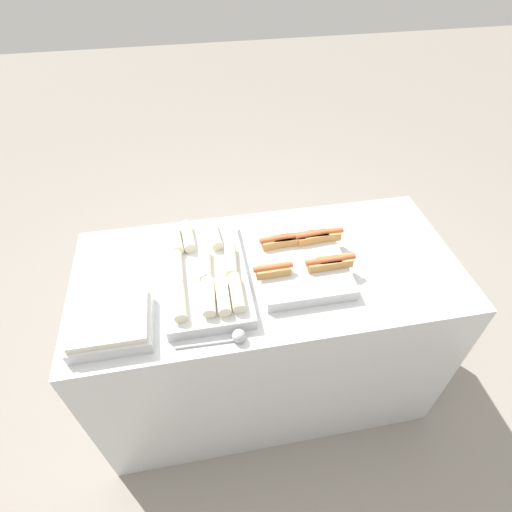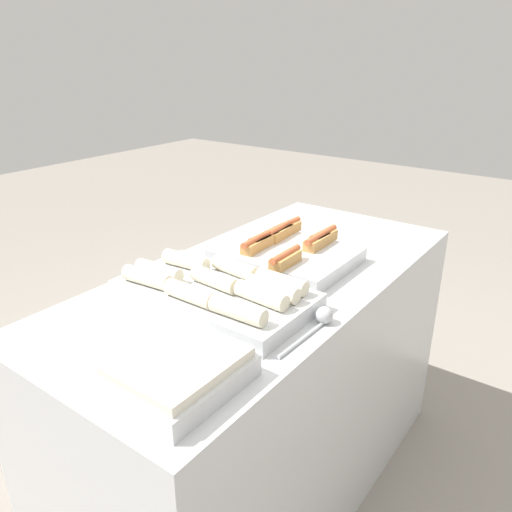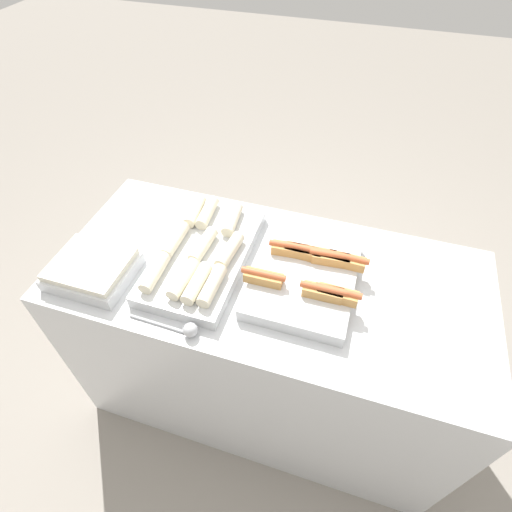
# 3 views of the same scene
# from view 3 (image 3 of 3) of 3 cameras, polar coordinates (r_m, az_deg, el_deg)

# --- Properties ---
(ground_plane) EXTENTS (12.00, 12.00, 0.00)m
(ground_plane) POSITION_cam_3_polar(r_m,az_deg,el_deg) (2.19, 1.32, -18.21)
(ground_plane) COLOR gray
(counter) EXTENTS (1.55, 0.72, 0.90)m
(counter) POSITION_cam_3_polar(r_m,az_deg,el_deg) (1.79, 1.57, -12.08)
(counter) COLOR silver
(counter) RESTS_ON ground_plane
(tray_hotdogs) EXTENTS (0.40, 0.44, 0.10)m
(tray_hotdogs) POSITION_cam_3_polar(r_m,az_deg,el_deg) (1.38, 7.18, -2.74)
(tray_hotdogs) COLOR silver
(tray_hotdogs) RESTS_ON counter
(tray_wraps) EXTENTS (0.31, 0.56, 0.10)m
(tray_wraps) POSITION_cam_3_polar(r_m,az_deg,el_deg) (1.46, -7.63, 0.47)
(tray_wraps) COLOR silver
(tray_wraps) RESTS_ON counter
(tray_side_front) EXTENTS (0.28, 0.24, 0.07)m
(tray_side_front) POSITION_cam_3_polar(r_m,az_deg,el_deg) (1.51, -22.35, -1.76)
(tray_side_front) COLOR silver
(tray_side_front) RESTS_ON counter
(serving_spoon_near) EXTENTS (0.24, 0.05, 0.05)m
(serving_spoon_near) POSITION_cam_3_polar(r_m,az_deg,el_deg) (1.28, -10.09, -10.25)
(serving_spoon_near) COLOR #B2B5BA
(serving_spoon_near) RESTS_ON counter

